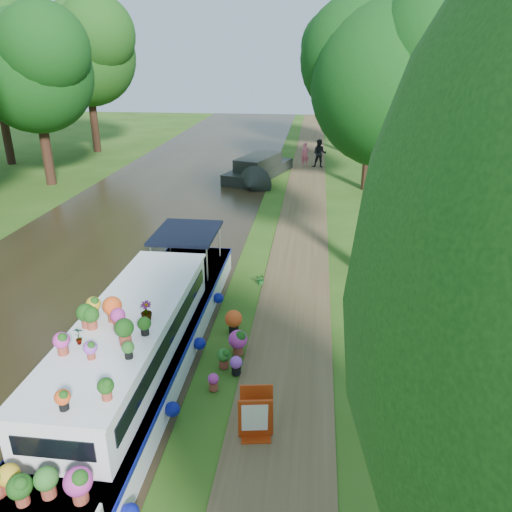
# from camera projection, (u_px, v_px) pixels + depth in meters

# --- Properties ---
(ground) EXTENTS (100.00, 100.00, 0.00)m
(ground) POSITION_uv_depth(u_px,v_px,m) (252.00, 315.00, 14.60)
(ground) COLOR #294E13
(ground) RESTS_ON ground
(canal_water) EXTENTS (10.00, 100.00, 0.02)m
(canal_water) POSITION_uv_depth(u_px,v_px,m) (57.00, 303.00, 15.26)
(canal_water) COLOR black
(canal_water) RESTS_ON ground
(towpath) EXTENTS (2.20, 100.00, 0.03)m
(towpath) POSITION_uv_depth(u_px,v_px,m) (293.00, 317.00, 14.47)
(towpath) COLOR brown
(towpath) RESTS_ON ground
(plant_boat) EXTENTS (2.29, 13.52, 2.29)m
(plant_boat) POSITION_uv_depth(u_px,v_px,m) (132.00, 354.00, 11.22)
(plant_boat) COLOR white
(plant_boat) RESTS_ON canal_water
(tree_near_overhang) EXTENTS (5.52, 5.28, 8.99)m
(tree_near_overhang) POSITION_uv_depth(u_px,v_px,m) (393.00, 72.00, 14.48)
(tree_near_overhang) COLOR black
(tree_near_overhang) RESTS_ON ground
(tree_near_mid) EXTENTS (6.90, 6.60, 9.40)m
(tree_near_mid) POSITION_uv_depth(u_px,v_px,m) (375.00, 66.00, 25.50)
(tree_near_mid) COLOR black
(tree_near_mid) RESTS_ON ground
(tree_near_far) EXTENTS (7.59, 7.26, 10.30)m
(tree_near_far) POSITION_uv_depth(u_px,v_px,m) (353.00, 53.00, 35.43)
(tree_near_far) COLOR black
(tree_near_far) RESTS_ON ground
(tree_far_c) EXTENTS (7.13, 6.82, 9.59)m
(tree_far_c) POSITION_uv_depth(u_px,v_px,m) (33.00, 64.00, 26.53)
(tree_far_c) COLOR black
(tree_far_c) RESTS_ON ground
(tree_far_d) EXTENTS (8.05, 7.70, 10.85)m
(tree_far_d) POSITION_uv_depth(u_px,v_px,m) (86.00, 47.00, 35.55)
(tree_far_d) COLOR black
(tree_far_d) RESTS_ON ground
(second_boat) EXTENTS (3.83, 7.42, 1.36)m
(second_boat) POSITION_uv_depth(u_px,v_px,m) (258.00, 169.00, 30.07)
(second_boat) COLOR black
(second_boat) RESTS_ON canal_water
(sandwich_board) EXTENTS (0.69, 0.62, 1.06)m
(sandwich_board) POSITION_uv_depth(u_px,v_px,m) (256.00, 417.00, 9.79)
(sandwich_board) COLOR #A52F0B
(sandwich_board) RESTS_ON towpath
(pedestrian_pink) EXTENTS (0.66, 0.54, 1.55)m
(pedestrian_pink) POSITION_uv_depth(u_px,v_px,m) (305.00, 154.00, 33.06)
(pedestrian_pink) COLOR #EE6290
(pedestrian_pink) RESTS_ON towpath
(pedestrian_dark) EXTENTS (0.98, 0.81, 1.82)m
(pedestrian_dark) POSITION_uv_depth(u_px,v_px,m) (320.00, 154.00, 32.65)
(pedestrian_dark) COLOR black
(pedestrian_dark) RESTS_ON towpath
(verge_plant) EXTENTS (0.43, 0.40, 0.38)m
(verge_plant) POSITION_uv_depth(u_px,v_px,m) (261.00, 279.00, 16.45)
(verge_plant) COLOR #1F6927
(verge_plant) RESTS_ON ground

